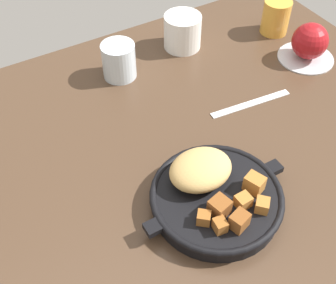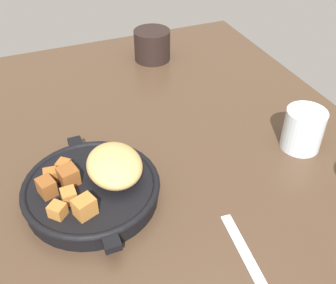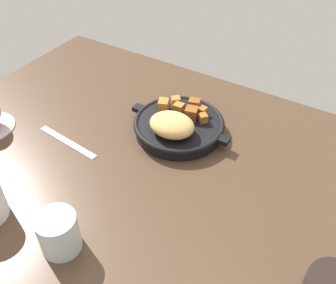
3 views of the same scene
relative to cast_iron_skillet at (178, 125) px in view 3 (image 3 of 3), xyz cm
name	(u,v)px [view 3 (image 3 of 3)]	position (x,y,z in cm)	size (l,w,h in cm)	color
ground_plane	(150,170)	(-0.56, 13.38, -3.81)	(115.75, 83.32, 2.40)	#473323
cast_iron_skillet	(178,125)	(0.00, 0.00, 0.00)	(26.50, 22.21, 7.59)	black
butter_knife	(68,142)	(20.78, 16.80, -2.43)	(18.37, 1.60, 0.36)	silver
water_glass_short	(59,233)	(1.49, 39.08, 1.36)	(7.35, 7.35, 7.93)	silver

